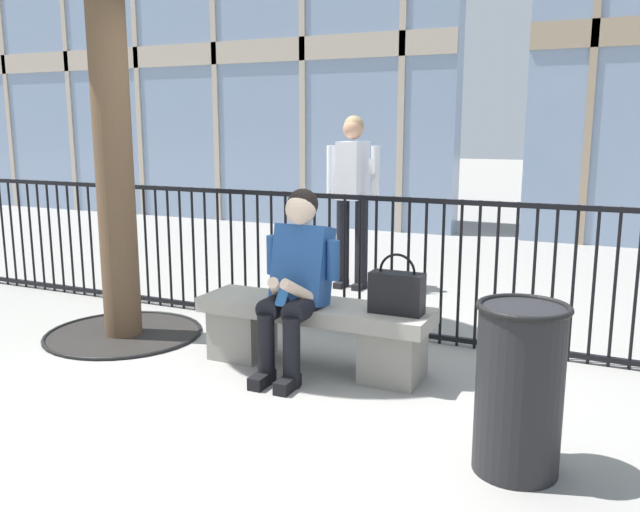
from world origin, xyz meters
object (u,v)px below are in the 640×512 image
object	(u,v)px
handbag_on_bench	(397,292)
bystander_at_railing	(353,189)
stone_bench	(314,328)
seated_person_with_phone	(296,276)
trash_can	(519,387)

from	to	relation	value
handbag_on_bench	bystander_at_railing	xyz separation A→B (m)	(-1.20, 2.24, 0.41)
handbag_on_bench	stone_bench	bearing A→B (deg)	179.01
bystander_at_railing	seated_person_with_phone	bearing A→B (deg)	-76.60
seated_person_with_phone	trash_can	size ratio (longest dim) A/B	1.49
handbag_on_bench	trash_can	bearing A→B (deg)	-43.73
stone_bench	seated_person_with_phone	size ratio (longest dim) A/B	1.32
seated_person_with_phone	handbag_on_bench	xyz separation A→B (m)	(0.64, 0.12, -0.06)
handbag_on_bench	trash_can	size ratio (longest dim) A/B	0.47
seated_person_with_phone	bystander_at_railing	distance (m)	2.45
stone_bench	bystander_at_railing	world-z (taller)	bystander_at_railing
seated_person_with_phone	bystander_at_railing	bearing A→B (deg)	103.40
stone_bench	bystander_at_railing	bearing A→B (deg)	105.67
seated_person_with_phone	trash_can	bearing A→B (deg)	-25.32
seated_person_with_phone	handbag_on_bench	bearing A→B (deg)	10.45
stone_bench	trash_can	bearing A→B (deg)	-30.21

